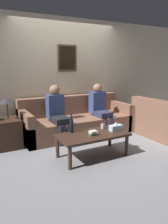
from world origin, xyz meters
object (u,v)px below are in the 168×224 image
Objects in this scene: drinking_glass at (103,126)px; coffee_table at (93,137)px; couch_main at (76,122)px; wine_bottle at (71,125)px; person_right at (100,107)px; person_left at (57,111)px.

coffee_table is at bearing -151.15° from drinking_glass.
wine_bottle is (-0.61, -1.02, 0.25)m from couch_main.
coffee_table is 1.07× the size of person_right.
drinking_glass is at bearing 28.85° from coffee_table.
wine_bottle is 0.61m from drinking_glass.
person_left is (-0.20, 1.08, 0.26)m from coffee_table.
drinking_glass is at bearing -119.89° from person_right.
person_left reaches higher than person_right.
couch_main is 7.35× the size of wine_bottle.
person_right is (0.85, 1.09, 0.25)m from coffee_table.
person_left is at bearing 120.05° from drinking_glass.
wine_bottle is at bearing 139.22° from coffee_table.
person_left is (-0.52, 0.90, 0.16)m from drinking_glass.
couch_main is 1.21m from wine_bottle.
person_left is 1.05m from person_right.
couch_main is at bearing 59.11° from wine_bottle.
wine_bottle is 0.30× the size of person_right.
person_left is (-0.53, -0.18, 0.33)m from couch_main.
couch_main is 2.16× the size of person_left.
person_left reaches higher than couch_main.
person_right is (0.53, 0.92, 0.15)m from drinking_glass.
coffee_table is 1.13m from person_left.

